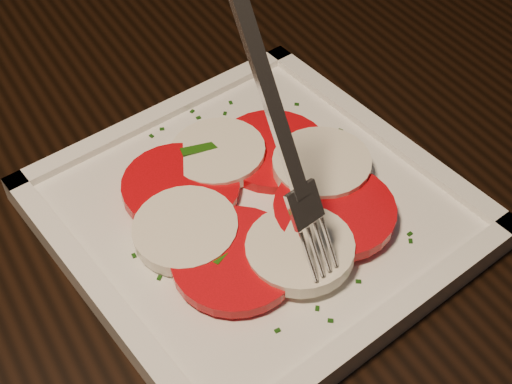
# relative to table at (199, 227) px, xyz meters

# --- Properties ---
(table) EXTENTS (1.25, 0.88, 0.75)m
(table) POSITION_rel_table_xyz_m (0.00, 0.00, 0.00)
(table) COLOR black
(table) RESTS_ON ground
(plate) EXTENTS (0.30, 0.30, 0.01)m
(plate) POSITION_rel_table_xyz_m (0.01, -0.09, 0.11)
(plate) COLOR white
(plate) RESTS_ON table
(caprese_salad) EXTENTS (0.19, 0.22, 0.02)m
(caprese_salad) POSITION_rel_table_xyz_m (0.01, -0.09, 0.12)
(caprese_salad) COLOR red
(caprese_salad) RESTS_ON plate
(fork) EXTENTS (0.06, 0.10, 0.18)m
(fork) POSITION_rel_table_xyz_m (0.00, -0.12, 0.22)
(fork) COLOR white
(fork) RESTS_ON caprese_salad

